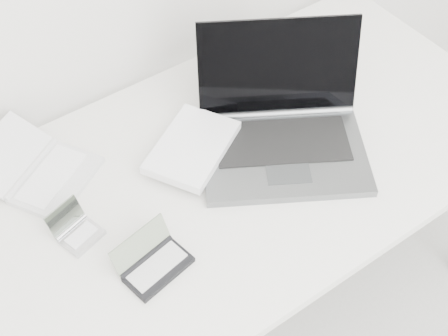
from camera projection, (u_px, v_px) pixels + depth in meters
desk at (225, 180)px, 1.59m from camera, size 1.60×0.80×0.73m
laptop_large at (263, 133)px, 1.57m from camera, size 0.62×0.52×0.27m
netbook_open_white at (42, 173)px, 1.52m from camera, size 0.32×0.34×0.07m
pda_silver at (77, 231)px, 1.41m from camera, size 0.11×0.12×0.07m
palmtop_charcoal at (153, 263)px, 1.36m from camera, size 0.16×0.13×0.08m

